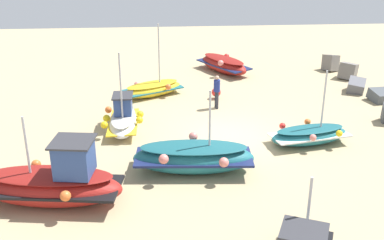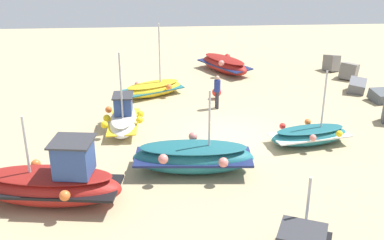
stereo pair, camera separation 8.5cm
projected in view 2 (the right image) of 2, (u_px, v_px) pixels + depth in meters
ground_plane at (233, 136)px, 20.60m from camera, size 49.62×49.62×0.00m
fishing_boat_1 at (123, 119)px, 21.05m from camera, size 3.24×1.82×3.67m
fishing_boat_2 at (224, 64)px, 29.46m from camera, size 4.12×3.30×1.08m
fishing_boat_3 at (310, 135)px, 19.66m from camera, size 2.01×3.61×3.21m
fishing_boat_4 at (53, 183)px, 15.33m from camera, size 2.55×4.96×3.09m
fishing_boat_5 at (153, 89)px, 25.34m from camera, size 2.60×3.57×3.94m
fishing_boat_6 at (193, 157)px, 17.38m from camera, size 2.37×4.62×3.22m
person_walking at (217, 90)px, 23.35m from camera, size 0.32×0.32×1.72m
mooring_buoy_0 at (217, 92)px, 24.92m from camera, size 0.49×0.49×0.61m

